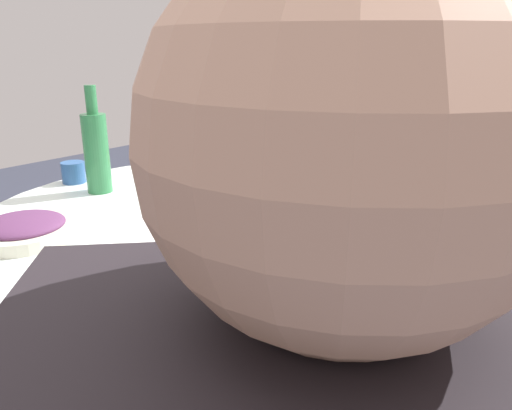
{
  "coord_description": "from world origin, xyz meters",
  "views": [
    {
      "loc": [
        0.73,
        -0.82,
        1.13
      ],
      "look_at": [
        0.08,
        -0.02,
        0.79
      ],
      "focal_mm": 34.66,
      "sensor_mm": 36.0,
      "label": 1
    }
  ],
  "objects_px": {
    "soup_bowl": "(170,249)",
    "tea_cup_far": "(73,172)",
    "dish_eggplant": "(23,229)",
    "dish_stirfry": "(184,164)",
    "dish_greens": "(269,178)",
    "tea_cup_near": "(292,156)",
    "round_dining_table": "(234,262)",
    "rice_bowl": "(368,193)",
    "tea_cup_side": "(441,250)",
    "green_bottle": "(96,150)"
  },
  "relations": [
    {
      "from": "soup_bowl",
      "to": "tea_cup_far",
      "type": "relative_size",
      "value": 4.01
    },
    {
      "from": "dish_eggplant",
      "to": "dish_stirfry",
      "type": "height_order",
      "value": "dish_stirfry"
    },
    {
      "from": "dish_stirfry",
      "to": "dish_greens",
      "type": "height_order",
      "value": "same"
    },
    {
      "from": "dish_greens",
      "to": "tea_cup_near",
      "type": "bearing_deg",
      "value": 107.34
    },
    {
      "from": "round_dining_table",
      "to": "soup_bowl",
      "type": "xyz_separation_m",
      "value": [
        0.09,
        -0.28,
        0.15
      ]
    },
    {
      "from": "round_dining_table",
      "to": "dish_greens",
      "type": "relative_size",
      "value": 5.85
    },
    {
      "from": "dish_greens",
      "to": "tea_cup_near",
      "type": "relative_size",
      "value": 2.73
    },
    {
      "from": "dish_eggplant",
      "to": "tea_cup_near",
      "type": "xyz_separation_m",
      "value": [
        0.08,
        0.85,
        0.02
      ]
    },
    {
      "from": "rice_bowl",
      "to": "round_dining_table",
      "type": "bearing_deg",
      "value": -139.94
    },
    {
      "from": "dish_greens",
      "to": "tea_cup_near",
      "type": "distance_m",
      "value": 0.22
    },
    {
      "from": "dish_greens",
      "to": "dish_eggplant",
      "type": "bearing_deg",
      "value": -102.64
    },
    {
      "from": "tea_cup_near",
      "to": "soup_bowl",
      "type": "bearing_deg",
      "value": -71.44
    },
    {
      "from": "rice_bowl",
      "to": "tea_cup_near",
      "type": "height_order",
      "value": "rice_bowl"
    },
    {
      "from": "round_dining_table",
      "to": "dish_eggplant",
      "type": "distance_m",
      "value": 0.47
    },
    {
      "from": "dish_greens",
      "to": "rice_bowl",
      "type": "bearing_deg",
      "value": -8.56
    },
    {
      "from": "dish_greens",
      "to": "tea_cup_near",
      "type": "height_order",
      "value": "tea_cup_near"
    },
    {
      "from": "tea_cup_near",
      "to": "dish_eggplant",
      "type": "bearing_deg",
      "value": -95.25
    },
    {
      "from": "tea_cup_side",
      "to": "dish_eggplant",
      "type": "bearing_deg",
      "value": -149.76
    },
    {
      "from": "soup_bowl",
      "to": "tea_cup_far",
      "type": "bearing_deg",
      "value": 162.73
    },
    {
      "from": "round_dining_table",
      "to": "rice_bowl",
      "type": "relative_size",
      "value": 4.19
    },
    {
      "from": "rice_bowl",
      "to": "green_bottle",
      "type": "height_order",
      "value": "green_bottle"
    },
    {
      "from": "dish_greens",
      "to": "tea_cup_side",
      "type": "height_order",
      "value": "tea_cup_side"
    },
    {
      "from": "green_bottle",
      "to": "tea_cup_side",
      "type": "bearing_deg",
      "value": 7.66
    },
    {
      "from": "dish_stirfry",
      "to": "green_bottle",
      "type": "distance_m",
      "value": 0.32
    },
    {
      "from": "green_bottle",
      "to": "round_dining_table",
      "type": "bearing_deg",
      "value": 12.56
    },
    {
      "from": "dish_stirfry",
      "to": "tea_cup_near",
      "type": "distance_m",
      "value": 0.35
    },
    {
      "from": "soup_bowl",
      "to": "dish_stirfry",
      "type": "distance_m",
      "value": 0.69
    },
    {
      "from": "rice_bowl",
      "to": "tea_cup_near",
      "type": "distance_m",
      "value": 0.48
    },
    {
      "from": "soup_bowl",
      "to": "dish_stirfry",
      "type": "relative_size",
      "value": 1.11
    },
    {
      "from": "dish_stirfry",
      "to": "tea_cup_side",
      "type": "xyz_separation_m",
      "value": [
        0.87,
        -0.18,
        0.01
      ]
    },
    {
      "from": "rice_bowl",
      "to": "dish_eggplant",
      "type": "distance_m",
      "value": 0.76
    },
    {
      "from": "round_dining_table",
      "to": "dish_stirfry",
      "type": "distance_m",
      "value": 0.47
    },
    {
      "from": "green_bottle",
      "to": "tea_cup_far",
      "type": "distance_m",
      "value": 0.16
    },
    {
      "from": "dish_eggplant",
      "to": "dish_stirfry",
      "type": "bearing_deg",
      "value": 105.15
    },
    {
      "from": "tea_cup_near",
      "to": "round_dining_table",
      "type": "bearing_deg",
      "value": -71.44
    },
    {
      "from": "soup_bowl",
      "to": "tea_cup_side",
      "type": "distance_m",
      "value": 0.49
    },
    {
      "from": "soup_bowl",
      "to": "rice_bowl",
      "type": "bearing_deg",
      "value": 72.91
    },
    {
      "from": "soup_bowl",
      "to": "tea_cup_far",
      "type": "distance_m",
      "value": 0.66
    },
    {
      "from": "soup_bowl",
      "to": "dish_eggplant",
      "type": "height_order",
      "value": "soup_bowl"
    },
    {
      "from": "round_dining_table",
      "to": "dish_greens",
      "type": "bearing_deg",
      "value": 109.56
    },
    {
      "from": "soup_bowl",
      "to": "tea_cup_near",
      "type": "relative_size",
      "value": 3.48
    },
    {
      "from": "dish_eggplant",
      "to": "dish_greens",
      "type": "bearing_deg",
      "value": 77.36
    },
    {
      "from": "tea_cup_far",
      "to": "tea_cup_side",
      "type": "xyz_separation_m",
      "value": [
        1.02,
        0.11,
        -0.0
      ]
    },
    {
      "from": "tea_cup_near",
      "to": "tea_cup_far",
      "type": "distance_m",
      "value": 0.67
    },
    {
      "from": "dish_eggplant",
      "to": "green_bottle",
      "type": "bearing_deg",
      "value": 119.57
    },
    {
      "from": "round_dining_table",
      "to": "soup_bowl",
      "type": "relative_size",
      "value": 4.58
    },
    {
      "from": "dish_stirfry",
      "to": "dish_greens",
      "type": "xyz_separation_m",
      "value": [
        0.31,
        0.04,
        -0.0
      ]
    },
    {
      "from": "green_bottle",
      "to": "dish_stirfry",
      "type": "bearing_deg",
      "value": 88.83
    },
    {
      "from": "dish_eggplant",
      "to": "tea_cup_far",
      "type": "bearing_deg",
      "value": 135.21
    },
    {
      "from": "soup_bowl",
      "to": "green_bottle",
      "type": "xyz_separation_m",
      "value": [
        -0.5,
        0.19,
        0.09
      ]
    }
  ]
}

